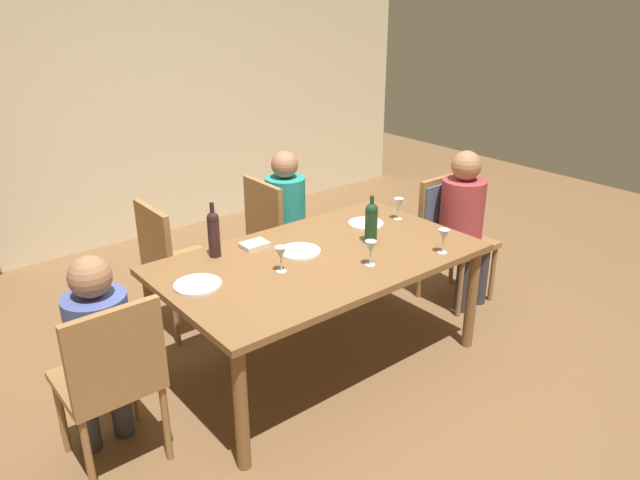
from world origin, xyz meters
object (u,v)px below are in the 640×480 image
Objects in this scene: chair_left_end at (112,374)px; handbag at (233,296)px; chair_far_right at (277,229)px; wine_glass_centre at (371,248)px; chair_far_left at (173,259)px; dinner_plate_guest_left at (198,285)px; person_woman_host at (288,212)px; wine_glass_far at (398,204)px; wine_bottle_tall_green at (214,233)px; person_man_bearded at (99,344)px; dinner_plate_guest_right at (366,224)px; dining_table at (320,267)px; chair_right_end at (447,221)px; wine_glass_near_right at (444,236)px; dinner_plate_host at (300,251)px; wine_glass_near_left at (281,254)px; wine_bottle_dark_red at (371,222)px; person_man_guest at (464,218)px.

handbag is (1.25, 1.01, -0.42)m from chair_left_end.
chair_far_right reaches higher than wine_glass_centre.
chair_far_left is 0.88m from dinner_plate_guest_left.
person_woman_host is 0.88m from wine_glass_far.
chair_far_left is at bearing 93.10° from wine_bottle_tall_green.
dinner_plate_guest_right is (1.88, 0.17, 0.10)m from person_man_bearded.
dining_table is 2.04× the size of chair_right_end.
chair_far_left is (0.81, 1.01, 0.00)m from chair_left_end.
wine_glass_far is at bearing -1.37° from chair_right_end.
chair_right_end is 2.00m from chair_far_left.
wine_glass_near_right is (0.26, -1.35, 0.31)m from chair_far_right.
dining_table is 1.33m from chair_right_end.
person_woman_host reaches higher than dinner_plate_host.
chair_far_left is 0.95m from dinner_plate_host.
chair_right_end reaches higher than wine_glass_centre.
chair_left_end is at bearing -173.98° from wine_glass_far.
person_woman_host is at bearing 51.80° from wine_glass_near_left.
wine_glass_near_right is 1.45m from dinner_plate_guest_left.
chair_left_end is at bearing -38.67° from chair_far_left.
wine_glass_near_right is at bearing -39.48° from dinner_plate_host.
wine_bottle_dark_red reaches higher than wine_glass_far.
person_man_guest is 3.79× the size of wine_bottle_dark_red.
wine_glass_near_left is 0.30m from dinner_plate_host.
person_woman_host is 4.74× the size of dinner_plate_guest_right.
person_woman_host is at bearing 29.77° from chair_left_end.
chair_far_right is 6.17× the size of wine_glass_near_left.
wine_glass_near_left is at bearing 12.15° from chair_far_left.
dining_table is 2.04× the size of chair_far_right.
chair_far_right is 1.37m from person_man_guest.
wine_glass_near_left is 1.00× the size of wine_glass_centre.
person_woman_host is at bearing 34.35° from dinner_plate_guest_left.
wine_glass_near_right is (-0.73, -0.40, 0.17)m from person_man_guest.
wine_glass_far is at bearing -14.71° from dinner_plate_guest_right.
dining_table is 6.19× the size of wine_bottle_dark_red.
person_woman_host is at bearing 85.38° from wine_bottle_dark_red.
dinner_plate_guest_right is at bearing 93.22° from wine_glass_near_right.
wine_glass_near_right is (0.90, -0.40, 0.00)m from wine_glass_near_left.
dinner_plate_host is at bearing -32.33° from person_woman_host.
wine_bottle_dark_red reaches higher than dinner_plate_guest_right.
handbag is (-0.21, 1.21, -0.73)m from wine_glass_centre.
wine_glass_near_left is 0.51m from wine_glass_centre.
dining_table is at bearing -85.49° from handbag.
wine_glass_near_left is (-0.64, -0.96, 0.31)m from chair_far_right.
dinner_plate_host is at bearing -26.28° from chair_far_right.
wine_glass_centre is at bearing -7.67° from chair_left_end.
chair_far_left is at bearing -90.00° from chair_far_right.
chair_far_left is 6.17× the size of wine_glass_near_right.
dining_table is at bearing -38.77° from wine_bottle_tall_green.
wine_glass_far is (0.43, 0.18, -0.03)m from wine_bottle_dark_red.
person_man_guest is 4.11× the size of handbag.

